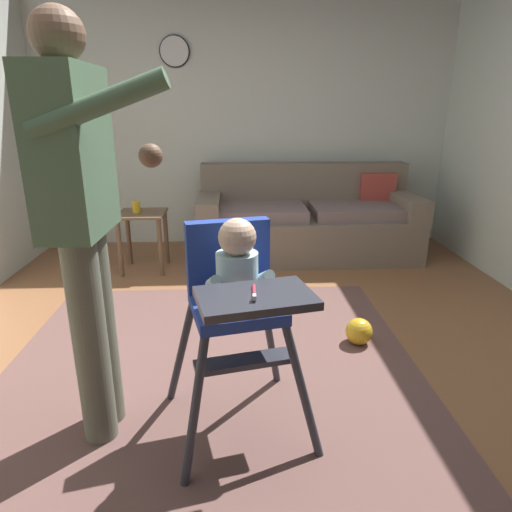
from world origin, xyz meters
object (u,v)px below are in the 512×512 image
side_table (143,228)px  sippy_cup (136,207)px  couch (307,221)px  toy_ball (359,331)px  wall_clock (175,51)px  adult_standing (82,218)px  high_chair (236,288)px

side_table → sippy_cup: size_ratio=5.20×
side_table → couch: bearing=14.2°
toy_ball → wall_clock: wall_clock is taller
adult_standing → toy_ball: (1.34, 0.69, -0.89)m
adult_standing → toy_ball: 1.75m
high_chair → adult_standing: 0.66m
side_table → sippy_cup: sippy_cup is taller
adult_standing → couch: bearing=64.0°
couch → high_chair: size_ratio=2.11×
toy_ball → high_chair: bearing=-136.5°
adult_standing → side_table: (-0.21, 2.10, -0.59)m
high_chair → adult_standing: (-0.59, 0.02, 0.30)m
adult_standing → sippy_cup: size_ratio=17.08×
adult_standing → sippy_cup: bearing=98.4°
high_chair → adult_standing: adult_standing is taller
adult_standing → wall_clock: wall_clock is taller
sippy_cup → wall_clock: 1.60m
high_chair → sippy_cup: 2.28m
high_chair → wall_clock: 3.26m
high_chair → toy_ball: (0.74, 0.71, -0.59)m
adult_standing → wall_clock: 3.09m
couch → sippy_cup: couch is taller
toy_ball → side_table: (-1.55, 1.41, 0.30)m
sippy_cup → side_table: bearing=-0.0°
sippy_cup → wall_clock: bearing=70.9°
sippy_cup → couch: bearing=13.8°
toy_ball → wall_clock: (-1.29, 2.27, 1.81)m
toy_ball → couch: bearing=91.3°
high_chair → wall_clock: wall_clock is taller
sippy_cup → high_chair: bearing=-68.3°
adult_standing → wall_clock: (0.05, 2.95, 0.92)m
high_chair → sippy_cup: size_ratio=9.77×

